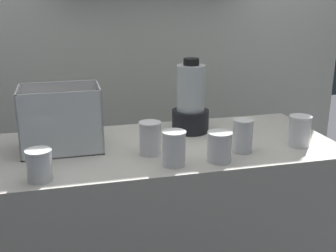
{
  "coord_description": "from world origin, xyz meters",
  "views": [
    {
      "loc": [
        -0.41,
        -1.62,
        1.5
      ],
      "look_at": [
        0.0,
        0.0,
        0.98
      ],
      "focal_mm": 45.39,
      "sensor_mm": 36.0,
      "label": 1
    }
  ],
  "objects_px": {
    "juice_cup_orange_far_left": "(40,167)",
    "juice_cup_mango_right": "(219,149)",
    "juice_cup_pomegranate_middle": "(174,150)",
    "juice_cup_mango_rightmost": "(299,132)",
    "carrot_display_bin": "(63,129)",
    "blender_pitcher": "(191,103)",
    "juice_cup_beet_left": "(150,140)",
    "juice_cup_mango_far_right": "(243,137)"
  },
  "relations": [
    {
      "from": "carrot_display_bin",
      "to": "blender_pitcher",
      "type": "height_order",
      "value": "blender_pitcher"
    },
    {
      "from": "blender_pitcher",
      "to": "juice_cup_orange_far_left",
      "type": "xyz_separation_m",
      "value": [
        -0.65,
        -0.39,
        -0.09
      ]
    },
    {
      "from": "blender_pitcher",
      "to": "juice_cup_orange_far_left",
      "type": "bearing_deg",
      "value": -148.92
    },
    {
      "from": "carrot_display_bin",
      "to": "juice_cup_pomegranate_middle",
      "type": "relative_size",
      "value": 2.41
    },
    {
      "from": "carrot_display_bin",
      "to": "juice_cup_mango_far_right",
      "type": "height_order",
      "value": "carrot_display_bin"
    },
    {
      "from": "juice_cup_mango_right",
      "to": "blender_pitcher",
      "type": "bearing_deg",
      "value": 89.6
    },
    {
      "from": "juice_cup_beet_left",
      "to": "juice_cup_orange_far_left",
      "type": "bearing_deg",
      "value": -159.89
    },
    {
      "from": "blender_pitcher",
      "to": "juice_cup_mango_rightmost",
      "type": "xyz_separation_m",
      "value": [
        0.38,
        -0.29,
        -0.08
      ]
    },
    {
      "from": "blender_pitcher",
      "to": "juice_cup_orange_far_left",
      "type": "height_order",
      "value": "blender_pitcher"
    },
    {
      "from": "juice_cup_mango_right",
      "to": "juice_cup_mango_far_right",
      "type": "xyz_separation_m",
      "value": [
        0.13,
        0.07,
        0.01
      ]
    },
    {
      "from": "blender_pitcher",
      "to": "juice_cup_pomegranate_middle",
      "type": "distance_m",
      "value": 0.42
    },
    {
      "from": "juice_cup_orange_far_left",
      "to": "juice_cup_mango_right",
      "type": "height_order",
      "value": "juice_cup_mango_right"
    },
    {
      "from": "carrot_display_bin",
      "to": "juice_cup_beet_left",
      "type": "relative_size",
      "value": 2.39
    },
    {
      "from": "juice_cup_mango_far_right",
      "to": "juice_cup_beet_left",
      "type": "bearing_deg",
      "value": 169.94
    },
    {
      "from": "juice_cup_mango_right",
      "to": "juice_cup_mango_far_right",
      "type": "relative_size",
      "value": 0.86
    },
    {
      "from": "juice_cup_beet_left",
      "to": "juice_cup_pomegranate_middle",
      "type": "height_order",
      "value": "same"
    },
    {
      "from": "juice_cup_beet_left",
      "to": "juice_cup_mango_rightmost",
      "type": "height_order",
      "value": "juice_cup_beet_left"
    },
    {
      "from": "juice_cup_pomegranate_middle",
      "to": "juice_cup_mango_rightmost",
      "type": "height_order",
      "value": "juice_cup_pomegranate_middle"
    },
    {
      "from": "juice_cup_orange_far_left",
      "to": "juice_cup_mango_rightmost",
      "type": "relative_size",
      "value": 0.86
    },
    {
      "from": "carrot_display_bin",
      "to": "juice_cup_mango_far_right",
      "type": "xyz_separation_m",
      "value": [
        0.69,
        -0.21,
        -0.02
      ]
    },
    {
      "from": "juice_cup_orange_far_left",
      "to": "juice_cup_beet_left",
      "type": "bearing_deg",
      "value": 20.11
    },
    {
      "from": "juice_cup_beet_left",
      "to": "juice_cup_mango_far_right",
      "type": "height_order",
      "value": "juice_cup_mango_far_right"
    },
    {
      "from": "juice_cup_pomegranate_middle",
      "to": "juice_cup_mango_right",
      "type": "distance_m",
      "value": 0.17
    },
    {
      "from": "carrot_display_bin",
      "to": "juice_cup_orange_far_left",
      "type": "relative_size",
      "value": 2.88
    },
    {
      "from": "juice_cup_orange_far_left",
      "to": "juice_cup_pomegranate_middle",
      "type": "relative_size",
      "value": 0.84
    },
    {
      "from": "carrot_display_bin",
      "to": "juice_cup_mango_far_right",
      "type": "relative_size",
      "value": 2.35
    },
    {
      "from": "juice_cup_beet_left",
      "to": "juice_cup_mango_far_right",
      "type": "distance_m",
      "value": 0.37
    },
    {
      "from": "blender_pitcher",
      "to": "juice_cup_mango_right",
      "type": "height_order",
      "value": "blender_pitcher"
    },
    {
      "from": "carrot_display_bin",
      "to": "juice_cup_orange_far_left",
      "type": "xyz_separation_m",
      "value": [
        -0.08,
        -0.3,
        -0.04
      ]
    },
    {
      "from": "carrot_display_bin",
      "to": "juice_cup_beet_left",
      "type": "bearing_deg",
      "value": -24.09
    },
    {
      "from": "juice_cup_pomegranate_middle",
      "to": "juice_cup_orange_far_left",
      "type": "bearing_deg",
      "value": -177.7
    },
    {
      "from": "juice_cup_mango_far_right",
      "to": "juice_cup_orange_far_left",
      "type": "bearing_deg",
      "value": -173.64
    },
    {
      "from": "juice_cup_pomegranate_middle",
      "to": "juice_cup_mango_right",
      "type": "height_order",
      "value": "juice_cup_pomegranate_middle"
    },
    {
      "from": "juice_cup_orange_far_left",
      "to": "juice_cup_mango_rightmost",
      "type": "distance_m",
      "value": 1.03
    },
    {
      "from": "blender_pitcher",
      "to": "juice_cup_beet_left",
      "type": "xyz_separation_m",
      "value": [
        -0.24,
        -0.24,
        -0.08
      ]
    },
    {
      "from": "juice_cup_orange_far_left",
      "to": "juice_cup_pomegranate_middle",
      "type": "bearing_deg",
      "value": 2.3
    },
    {
      "from": "juice_cup_mango_rightmost",
      "to": "juice_cup_pomegranate_middle",
      "type": "bearing_deg",
      "value": -172.07
    },
    {
      "from": "juice_cup_mango_far_right",
      "to": "juice_cup_mango_rightmost",
      "type": "relative_size",
      "value": 1.05
    },
    {
      "from": "juice_cup_mango_far_right",
      "to": "juice_cup_mango_rightmost",
      "type": "height_order",
      "value": "juice_cup_mango_far_right"
    },
    {
      "from": "juice_cup_mango_rightmost",
      "to": "juice_cup_beet_left",
      "type": "bearing_deg",
      "value": 175.03
    },
    {
      "from": "blender_pitcher",
      "to": "juice_cup_orange_far_left",
      "type": "distance_m",
      "value": 0.76
    },
    {
      "from": "carrot_display_bin",
      "to": "blender_pitcher",
      "type": "xyz_separation_m",
      "value": [
        0.56,
        0.1,
        0.05
      ]
    }
  ]
}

